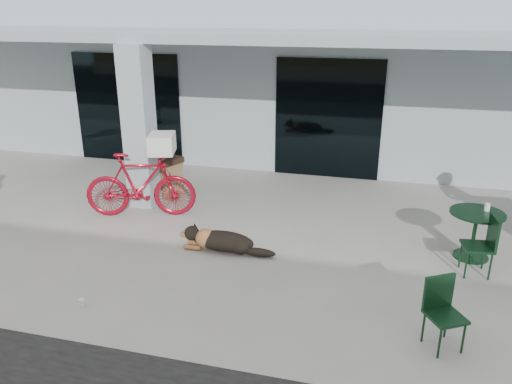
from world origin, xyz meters
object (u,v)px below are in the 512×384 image
(cafe_chair_far_b, at_px, (477,246))
(trash_receptacle, at_px, (168,177))
(bicycle, at_px, (141,185))
(dog, at_px, (223,240))
(cafe_chair_far_a, at_px, (446,316))
(cafe_table_far, at_px, (474,235))

(cafe_chair_far_b, bearing_deg, trash_receptacle, -114.72)
(bicycle, height_order, cafe_chair_far_b, bicycle)
(dog, distance_m, cafe_chair_far_a, 3.65)
(dog, bearing_deg, cafe_chair_far_b, 1.38)
(bicycle, relative_size, cafe_table_far, 2.50)
(bicycle, bearing_deg, cafe_chair_far_a, -133.87)
(dog, bearing_deg, cafe_table_far, 9.27)
(bicycle, relative_size, trash_receptacle, 2.41)
(cafe_chair_far_b, bearing_deg, bicycle, -104.43)
(cafe_chair_far_b, bearing_deg, dog, -93.14)
(bicycle, xyz_separation_m, trash_receptacle, (0.07, 1.07, -0.19))
(trash_receptacle, bearing_deg, dog, -48.13)
(trash_receptacle, bearing_deg, cafe_chair_far_b, -18.05)
(cafe_chair_far_b, xyz_separation_m, trash_receptacle, (-5.72, 1.86, -0.03))
(bicycle, relative_size, dog, 1.74)
(trash_receptacle, bearing_deg, bicycle, -93.65)
(cafe_table_far, xyz_separation_m, cafe_chair_far_b, (-0.04, -0.55, 0.07))
(dog, relative_size, trash_receptacle, 1.38)
(bicycle, bearing_deg, cafe_chair_far_b, -113.86)
(dog, height_order, trash_receptacle, trash_receptacle)
(cafe_table_far, distance_m, cafe_chair_far_b, 0.55)
(dog, bearing_deg, trash_receptacle, 129.71)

